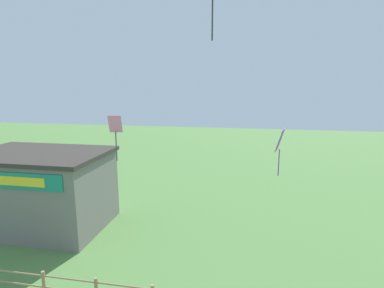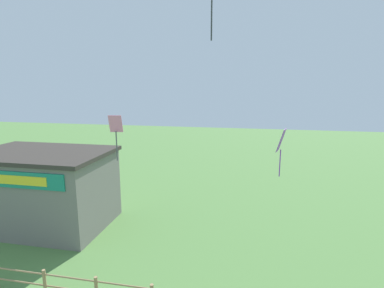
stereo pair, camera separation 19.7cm
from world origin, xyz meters
TOP-DOWN VIEW (x-y plane):
  - seaside_building at (-10.32, 13.42)m, footprint 8.25×5.44m
  - kite_pink_diamond at (-3.09, 8.99)m, footprint 0.58×0.35m
  - kite_purple_streamer at (3.74, 12.26)m, footprint 0.52×0.87m

SIDE VIEW (x-z plane):
  - seaside_building at x=-10.32m, z-range 0.02..4.76m
  - kite_purple_streamer at x=3.74m, z-range 4.83..7.16m
  - kite_pink_diamond at x=-3.09m, z-range 5.98..7.88m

